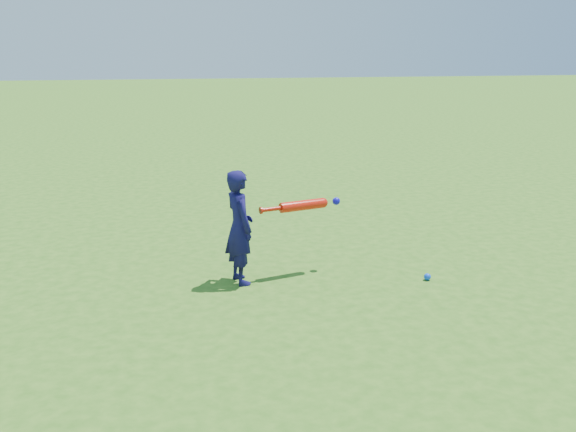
{
  "coord_description": "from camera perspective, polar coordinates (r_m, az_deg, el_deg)",
  "views": [
    {
      "loc": [
        -0.41,
        -5.78,
        2.13
      ],
      "look_at": [
        0.81,
        -0.04,
        0.58
      ],
      "focal_mm": 40.0,
      "sensor_mm": 36.0,
      "label": 1
    }
  ],
  "objects": [
    {
      "name": "ground",
      "position": [
        6.17,
        -7.47,
        -5.5
      ],
      "size": [
        80.0,
        80.0,
        0.0
      ],
      "primitive_type": "plane",
      "color": "#326718",
      "rests_on": "ground"
    },
    {
      "name": "child",
      "position": [
        5.88,
        -4.34,
        -1.0
      ],
      "size": [
        0.33,
        0.43,
        1.06
      ],
      "primitive_type": "imported",
      "rotation": [
        0.0,
        0.0,
        1.79
      ],
      "color": "#120E45",
      "rests_on": "ground"
    },
    {
      "name": "ground_ball_blue",
      "position": [
        6.2,
        12.28,
        -5.31
      ],
      "size": [
        0.07,
        0.07,
        0.07
      ],
      "primitive_type": "sphere",
      "color": "blue",
      "rests_on": "ground"
    },
    {
      "name": "bat_swing",
      "position": [
        6.07,
        1.59,
        0.99
      ],
      "size": [
        0.83,
        0.28,
        0.1
      ],
      "rotation": [
        0.0,
        0.0,
        0.26
      ],
      "color": "red",
      "rests_on": "ground"
    }
  ]
}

